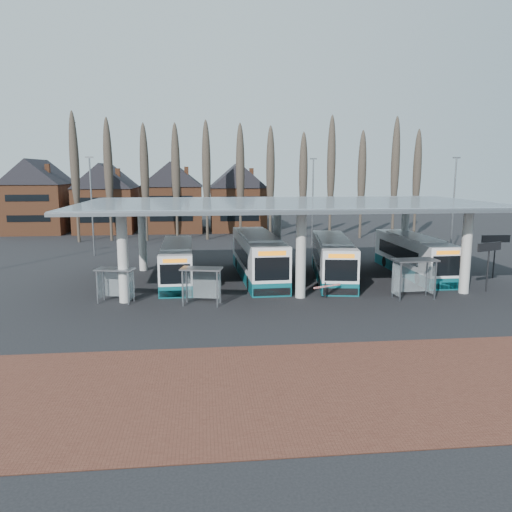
{
  "coord_description": "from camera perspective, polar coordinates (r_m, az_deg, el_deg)",
  "views": [
    {
      "loc": [
        -6.69,
        -30.83,
        8.7
      ],
      "look_at": [
        -2.63,
        7.0,
        2.22
      ],
      "focal_mm": 35.0,
      "sensor_mm": 36.0,
      "label": 1
    }
  ],
  "objects": [
    {
      "name": "info_sign_0",
      "position": [
        39.81,
        25.1,
        0.57
      ],
      "size": [
        2.3,
        1.06,
        3.62
      ],
      "rotation": [
        0.0,
        0.0,
        0.39
      ],
      "color": "black",
      "rests_on": "ground"
    },
    {
      "name": "shelter_1",
      "position": [
        33.02,
        -6.21,
        -2.47
      ],
      "size": [
        2.88,
        1.87,
        2.46
      ],
      "rotation": [
        0.0,
        0.0,
        -0.22
      ],
      "color": "gray",
      "rests_on": "ground"
    },
    {
      "name": "bus_2",
      "position": [
        41.32,
        8.72,
        -0.34
      ],
      "size": [
        4.53,
        12.47,
        3.39
      ],
      "rotation": [
        0.0,
        0.0,
        -0.16
      ],
      "color": "white",
      "rests_on": "ground"
    },
    {
      "name": "bus_1",
      "position": [
        41.03,
        0.21,
        -0.13
      ],
      "size": [
        3.32,
        13.25,
        3.65
      ],
      "rotation": [
        0.0,
        0.0,
        0.04
      ],
      "color": "white",
      "rests_on": "ground"
    },
    {
      "name": "brick_strip",
      "position": [
        21.79,
        12.69,
        -14.08
      ],
      "size": [
        70.0,
        10.0,
        0.03
      ],
      "primitive_type": "cube",
      "color": "brown",
      "rests_on": "ground"
    },
    {
      "name": "lamp_post_a",
      "position": [
        54.13,
        -18.26,
        5.62
      ],
      "size": [
        0.8,
        0.16,
        10.17
      ],
      "color": "slate",
      "rests_on": "ground"
    },
    {
      "name": "barrier",
      "position": [
        34.53,
        8.07,
        -3.54
      ],
      "size": [
        2.07,
        1.07,
        1.12
      ],
      "rotation": [
        0.0,
        0.0,
        0.44
      ],
      "color": "black",
      "rests_on": "ground"
    },
    {
      "name": "shelter_0",
      "position": [
        34.71,
        -15.71,
        -2.37
      ],
      "size": [
        2.71,
        1.8,
        2.31
      ],
      "rotation": [
        0.0,
        0.0,
        -0.24
      ],
      "color": "gray",
      "rests_on": "ground"
    },
    {
      "name": "bus_0",
      "position": [
        40.33,
        -8.99,
        -0.8
      ],
      "size": [
        2.66,
        11.21,
        3.1
      ],
      "rotation": [
        0.0,
        0.0,
        0.02
      ],
      "color": "white",
      "rests_on": "ground"
    },
    {
      "name": "bus_3",
      "position": [
        44.6,
        17.52,
        0.01
      ],
      "size": [
        2.61,
        11.97,
        3.32
      ],
      "rotation": [
        0.0,
        0.0,
        -0.0
      ],
      "color": "white",
      "rests_on": "ground"
    },
    {
      "name": "ground",
      "position": [
        32.72,
        5.93,
        -5.81
      ],
      "size": [
        140.0,
        140.0,
        0.0
      ],
      "primitive_type": "plane",
      "color": "black",
      "rests_on": "ground"
    },
    {
      "name": "shelter_2",
      "position": [
        36.05,
        17.54,
        -1.49
      ],
      "size": [
        3.06,
        1.69,
        2.76
      ],
      "rotation": [
        0.0,
        0.0,
        0.07
      ],
      "color": "gray",
      "rests_on": "ground"
    },
    {
      "name": "station_canopy",
      "position": [
        39.51,
        3.66,
        5.27
      ],
      "size": [
        32.0,
        16.0,
        6.34
      ],
      "color": "#BBBBB6",
      "rests_on": "ground"
    },
    {
      "name": "townhouse_row",
      "position": [
        75.42,
        -13.12,
        7.32
      ],
      "size": [
        36.8,
        10.3,
        12.25
      ],
      "color": "brown",
      "rests_on": "ground"
    },
    {
      "name": "poplar_row",
      "position": [
        64.18,
        -0.14,
        9.73
      ],
      "size": [
        45.1,
        1.1,
        14.5
      ],
      "color": "#473D33",
      "rests_on": "ground"
    },
    {
      "name": "lamp_post_b",
      "position": [
        58.32,
        6.49,
        6.3
      ],
      "size": [
        0.8,
        0.16,
        10.17
      ],
      "color": "slate",
      "rests_on": "ground"
    },
    {
      "name": "lamp_post_c",
      "position": [
        57.51,
        21.65,
        5.64
      ],
      "size": [
        0.8,
        0.16,
        10.17
      ],
      "color": "slate",
      "rests_on": "ground"
    },
    {
      "name": "info_sign_1",
      "position": [
        45.04,
        25.7,
        1.44
      ],
      "size": [
        2.41,
        0.14,
        3.58
      ],
      "rotation": [
        0.0,
        0.0,
        0.0
      ],
      "color": "black",
      "rests_on": "ground"
    }
  ]
}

